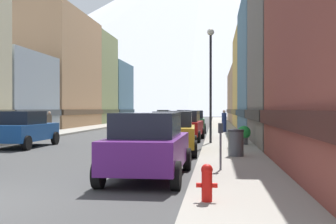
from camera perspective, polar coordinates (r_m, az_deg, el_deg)
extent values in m
cube|color=gray|center=(44.36, -9.20, -1.96)|extent=(2.50, 100.00, 0.15)
cube|color=gray|center=(42.75, 7.18, -2.05)|extent=(2.50, 100.00, 0.15)
cube|color=tan|center=(45.95, -16.38, 5.22)|extent=(9.11, 12.94, 11.54)
cube|color=brown|center=(45.79, -16.37, 0.01)|extent=(9.41, 12.94, 0.50)
cube|color=#8C9966|center=(55.82, -11.87, 4.22)|extent=(8.55, 8.36, 11.25)
cube|color=#3F442D|center=(55.70, -11.86, 0.08)|extent=(8.85, 8.36, 0.50)
cube|color=slate|center=(64.97, -8.13, 2.57)|extent=(6.20, 10.54, 8.74)
cube|color=#22333F|center=(64.92, -8.13, 0.12)|extent=(6.50, 10.54, 0.50)
cube|color=#66605B|center=(23.06, 19.81, 9.78)|extent=(6.82, 8.76, 11.31)
cube|color=#2D2B29|center=(22.75, 19.79, -0.34)|extent=(7.12, 8.76, 0.50)
cube|color=slate|center=(33.30, 15.71, 5.82)|extent=(7.02, 11.55, 10.09)
cube|color=#22333F|center=(33.15, 15.70, -0.12)|extent=(7.32, 11.55, 0.50)
cube|color=#D8B259|center=(44.57, 12.69, 4.05)|extent=(6.08, 10.61, 9.48)
cube|color=brown|center=(44.48, 12.68, 0.01)|extent=(6.38, 10.61, 0.50)
cube|color=tan|center=(55.10, 12.90, 2.16)|extent=(8.83, 9.64, 7.20)
cube|color=brown|center=(55.07, 12.90, 0.08)|extent=(9.13, 9.64, 0.50)
cube|color=tan|center=(66.00, 10.75, 1.88)|extent=(6.39, 11.43, 7.23)
cube|color=brown|center=(65.98, 10.75, 0.13)|extent=(6.69, 11.43, 0.50)
cube|color=#19478C|center=(22.50, -18.44, -2.54)|extent=(1.92, 4.43, 0.80)
cube|color=#1E232D|center=(22.25, -18.72, -0.72)|extent=(1.64, 2.23, 0.64)
cylinder|color=black|center=(24.40, -18.69, -3.26)|extent=(0.23, 0.68, 0.68)
cylinder|color=black|center=(23.65, -14.68, -3.36)|extent=(0.23, 0.68, 0.68)
cylinder|color=black|center=(20.64, -18.13, -3.91)|extent=(0.23, 0.68, 0.68)
cube|color=#591E72|center=(11.77, -2.58, -5.17)|extent=(1.89, 4.42, 0.80)
cube|color=#1E232D|center=(11.47, -2.79, -1.70)|extent=(1.63, 2.22, 0.64)
cylinder|color=black|center=(13.60, -5.26, -6.11)|extent=(0.23, 0.68, 0.68)
cylinder|color=black|center=(13.33, 2.54, -6.24)|extent=(0.23, 0.68, 0.68)
cylinder|color=black|center=(10.42, -9.16, -8.11)|extent=(0.23, 0.68, 0.68)
cylinder|color=black|center=(10.07, 1.05, -8.40)|extent=(0.23, 0.68, 0.68)
cube|color=#B28419|center=(18.33, 0.64, -3.18)|extent=(2.04, 4.48, 0.80)
cube|color=#1E232D|center=(18.55, 0.68, -0.91)|extent=(1.70, 2.27, 0.64)
cylinder|color=black|center=(16.69, 3.50, -4.91)|extent=(0.25, 0.69, 0.68)
cylinder|color=black|center=(16.80, -2.81, -4.87)|extent=(0.25, 0.69, 0.68)
cylinder|color=black|center=(19.98, 3.53, -4.04)|extent=(0.25, 0.69, 0.68)
cylinder|color=black|center=(20.07, -1.75, -4.02)|extent=(0.25, 0.69, 0.68)
cube|color=#9E1111|center=(25.90, 2.31, -2.14)|extent=(2.02, 4.47, 0.80)
cube|color=#1E232D|center=(25.63, 2.24, -0.56)|extent=(1.69, 2.27, 0.64)
cylinder|color=black|center=(27.67, 0.79, -2.81)|extent=(0.25, 0.69, 0.68)
cylinder|color=black|center=(27.48, 4.60, -2.83)|extent=(0.25, 0.69, 0.68)
cylinder|color=black|center=(24.41, -0.28, -3.23)|extent=(0.25, 0.69, 0.68)
cylinder|color=black|center=(24.19, 4.04, -3.27)|extent=(0.25, 0.69, 0.68)
cube|color=#265933|center=(34.56, 3.32, -1.51)|extent=(1.96, 4.45, 0.80)
cube|color=#1E232D|center=(34.29, 3.31, -0.32)|extent=(1.66, 2.24, 0.64)
cylinder|color=black|center=(36.26, 1.93, -2.06)|extent=(0.24, 0.69, 0.68)
cylinder|color=black|center=(36.21, 4.84, -2.06)|extent=(0.24, 0.69, 0.68)
cylinder|color=black|center=(32.96, 1.64, -2.30)|extent=(0.24, 0.69, 0.68)
cylinder|color=black|center=(32.92, 4.85, -2.30)|extent=(0.24, 0.69, 0.68)
cube|color=#B28419|center=(59.87, -0.59, -0.72)|extent=(1.84, 4.40, 0.80)
cube|color=#1E232D|center=(60.11, -0.57, -0.02)|extent=(1.60, 2.20, 0.64)
cylinder|color=black|center=(58.13, 0.11, -1.14)|extent=(0.22, 0.68, 0.68)
cylinder|color=black|center=(58.36, -1.69, -1.14)|extent=(0.22, 0.68, 0.68)
cylinder|color=black|center=(61.41, 0.44, -1.06)|extent=(0.22, 0.68, 0.68)
cylinder|color=black|center=(61.63, -1.26, -1.06)|extent=(0.22, 0.68, 0.68)
cube|color=#19478C|center=(55.13, 2.15, -0.81)|extent=(1.84, 4.40, 0.80)
cube|color=#1E232D|center=(54.88, 2.13, -0.06)|extent=(1.60, 2.20, 0.64)
cylinder|color=black|center=(56.86, 1.35, -1.18)|extent=(0.22, 0.68, 0.68)
cylinder|color=black|center=(56.73, 3.20, -1.18)|extent=(0.22, 0.68, 0.68)
cylinder|color=black|center=(53.58, 1.04, -1.27)|extent=(0.22, 0.68, 0.68)
cylinder|color=black|center=(53.44, 3.01, -1.28)|extent=(0.22, 0.68, 0.68)
cylinder|color=red|center=(8.21, 5.16, -9.81)|extent=(0.20, 0.20, 0.55)
sphere|color=red|center=(8.16, 5.16, -7.60)|extent=(0.22, 0.22, 0.22)
cylinder|color=red|center=(8.21, 4.10, -9.61)|extent=(0.10, 0.09, 0.09)
cylinder|color=red|center=(8.20, 6.22, -9.62)|extent=(0.10, 0.09, 0.09)
cylinder|color=#595960|center=(12.40, 6.95, -5.19)|extent=(0.06, 0.06, 1.05)
cube|color=#33383F|center=(12.35, 6.96, -2.12)|extent=(0.14, 0.10, 0.28)
cylinder|color=#4C5156|center=(16.09, 8.95, -4.18)|extent=(0.56, 0.56, 0.90)
cylinder|color=#2D2D33|center=(16.06, 8.95, -2.44)|extent=(0.59, 0.59, 0.08)
cylinder|color=#4C4C51|center=(21.57, 10.02, -3.79)|extent=(0.36, 0.36, 0.33)
sphere|color=#208836|center=(21.54, 10.02, -2.67)|extent=(0.64, 0.64, 0.64)
cylinder|color=brown|center=(32.06, -15.40, -1.52)|extent=(0.36, 0.36, 1.35)
sphere|color=tan|center=(32.04, -15.41, -0.11)|extent=(0.21, 0.21, 0.21)
cylinder|color=navy|center=(33.32, 7.42, -1.36)|extent=(0.36, 0.36, 1.45)
sphere|color=tan|center=(33.30, 7.42, 0.08)|extent=(0.23, 0.23, 0.23)
cylinder|color=black|center=(22.23, 5.65, 3.01)|extent=(0.12, 0.12, 5.50)
sphere|color=white|center=(22.56, 5.65, 10.47)|extent=(0.36, 0.36, 0.36)
cone|color=silver|center=(272.04, 4.73, 10.48)|extent=(315.69, 315.69, 99.28)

